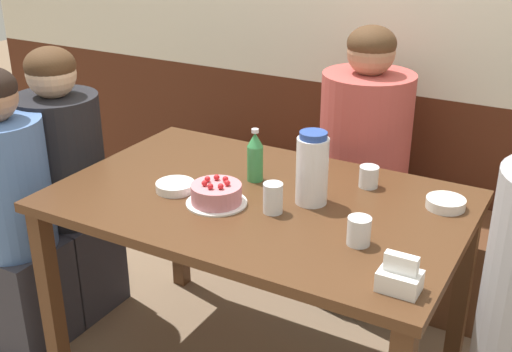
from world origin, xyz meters
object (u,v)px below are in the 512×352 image
object	(u,v)px
glass_water_tall	(273,198)
birthday_cake	(216,194)
person_pale_blue_shirt	(11,220)
soju_bottle	(255,156)
person_grey_tee	(66,189)
person_teal_shirt	(363,172)
bench_seat	(342,237)
glass_shot_small	(369,177)
napkin_holder	(400,277)
glass_tumbler_short	(359,231)
water_pitcher	(312,169)
bowl_soup_white	(446,203)
bowl_rice_small	(175,186)

from	to	relation	value
glass_water_tall	birthday_cake	bearing A→B (deg)	-169.46
person_pale_blue_shirt	soju_bottle	bearing A→B (deg)	23.69
soju_bottle	person_grey_tee	size ratio (longest dim) A/B	0.17
person_teal_shirt	soju_bottle	bearing A→B (deg)	-18.75
soju_bottle	glass_water_tall	world-z (taller)	soju_bottle
bench_seat	glass_shot_small	distance (m)	0.88
napkin_holder	glass_water_tall	xyz separation A→B (m)	(-0.50, 0.24, 0.01)
bench_seat	birthday_cake	bearing A→B (deg)	-95.89
glass_water_tall	glass_tumbler_short	distance (m)	0.32
birthday_cake	person_grey_tee	size ratio (longest dim) A/B	0.17
person_grey_tee	water_pitcher	bearing A→B (deg)	1.06
water_pitcher	bowl_soup_white	distance (m)	0.46
person_grey_tee	bowl_rice_small	bearing A→B (deg)	-10.58
person_teal_shirt	person_pale_blue_shirt	bearing A→B (deg)	-47.84
birthday_cake	person_teal_shirt	xyz separation A→B (m)	(0.22, 0.82, -0.18)
birthday_cake	water_pitcher	size ratio (longest dim) A/B	0.82
bowl_rice_small	glass_shot_small	distance (m)	0.68
person_pale_blue_shirt	bowl_soup_white	bearing A→B (deg)	17.87
napkin_holder	bowl_rice_small	xyz separation A→B (m)	(-0.87, 0.22, -0.02)
glass_water_tall	person_teal_shirt	size ratio (longest dim) A/B	0.08
birthday_cake	napkin_holder	xyz separation A→B (m)	(0.69, -0.20, 0.00)
bowl_rice_small	bowl_soup_white	bearing A→B (deg)	20.78
person_grey_tee	birthday_cake	bearing A→B (deg)	-9.48
birthday_cake	bowl_rice_small	bearing A→B (deg)	174.70
soju_bottle	napkin_holder	bearing A→B (deg)	-32.69
bowl_soup_white	glass_water_tall	bearing A→B (deg)	-147.58
water_pitcher	person_grey_tee	distance (m)	1.17
soju_bottle	bowl_rice_small	distance (m)	0.30
bowl_soup_white	glass_water_tall	size ratio (longest dim) A/B	1.27
person_grey_tee	glass_shot_small	bearing A→B (deg)	10.67
birthday_cake	person_teal_shirt	size ratio (longest dim) A/B	0.16
bowl_rice_small	person_pale_blue_shirt	distance (m)	0.73
napkin_holder	bowl_rice_small	size ratio (longest dim) A/B	0.81
soju_bottle	glass_shot_small	bearing A→B (deg)	21.31
bowl_soup_white	glass_shot_small	size ratio (longest dim) A/B	1.69
water_pitcher	person_pale_blue_shirt	bearing A→B (deg)	-164.35
birthday_cake	person_grey_tee	xyz separation A→B (m)	(-0.86, 0.14, -0.23)
water_pitcher	napkin_holder	distance (m)	0.56
person_teal_shirt	person_grey_tee	bearing A→B (deg)	-57.76
birthday_cake	bowl_soup_white	distance (m)	0.76
birthday_cake	soju_bottle	world-z (taller)	soju_bottle
bowl_rice_small	glass_tumbler_short	size ratio (longest dim) A/B	1.59
person_teal_shirt	person_grey_tee	distance (m)	1.27
soju_bottle	person_teal_shirt	bearing A→B (deg)	71.25
glass_tumbler_short	water_pitcher	bearing A→B (deg)	142.02
bench_seat	person_teal_shirt	xyz separation A→B (m)	(0.12, -0.12, 0.41)
bench_seat	person_teal_shirt	size ratio (longest dim) A/B	1.51
birthday_cake	bowl_soup_white	size ratio (longest dim) A/B	1.60
napkin_holder	person_grey_tee	size ratio (longest dim) A/B	0.09
glass_tumbler_short	person_grey_tee	size ratio (longest dim) A/B	0.07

